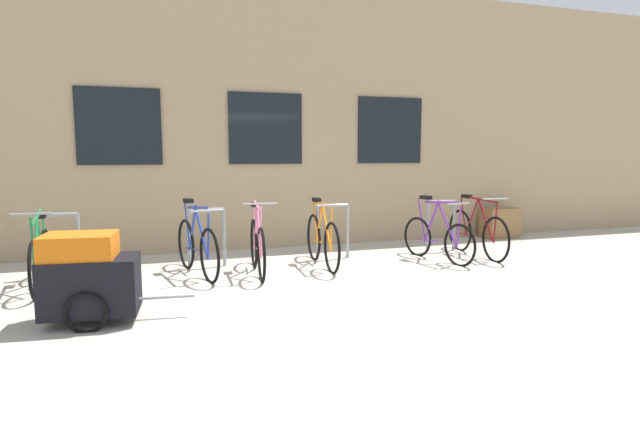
# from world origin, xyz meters

# --- Properties ---
(ground_plane) EXTENTS (42.00, 42.00, 0.00)m
(ground_plane) POSITION_xyz_m (0.00, 0.00, 0.00)
(ground_plane) COLOR #B2ADA0
(storefront_building) EXTENTS (28.00, 6.14, 4.67)m
(storefront_building) POSITION_xyz_m (0.00, 6.25, 2.33)
(storefront_building) COLOR tan
(storefront_building) RESTS_ON ground
(bike_rack) EXTENTS (6.57, 0.05, 0.89)m
(bike_rack) POSITION_xyz_m (-0.23, 1.90, 0.53)
(bike_rack) COLOR gray
(bike_rack) RESTS_ON ground
(bicycle_orange) EXTENTS (0.44, 1.77, 1.02)m
(bicycle_orange) POSITION_xyz_m (0.43, 1.43, 0.40)
(bicycle_orange) COLOR black
(bicycle_orange) RESTS_ON ground
(bicycle_purple) EXTENTS (0.48, 1.60, 1.03)m
(bicycle_purple) POSITION_xyz_m (2.29, 1.22, 0.37)
(bicycle_purple) COLOR black
(bicycle_purple) RESTS_ON ground
(bicycle_blue) EXTENTS (0.50, 1.78, 1.06)m
(bicycle_blue) POSITION_xyz_m (-1.42, 1.44, 0.40)
(bicycle_blue) COLOR black
(bicycle_blue) RESTS_ON ground
(bicycle_green) EXTENTS (0.44, 1.76, 1.03)m
(bicycle_green) POSITION_xyz_m (-3.37, 1.29, 0.38)
(bicycle_green) COLOR black
(bicycle_green) RESTS_ON ground
(bicycle_pink) EXTENTS (0.44, 1.70, 1.06)m
(bicycle_pink) POSITION_xyz_m (-0.61, 1.23, 0.40)
(bicycle_pink) COLOR black
(bicycle_pink) RESTS_ON ground
(bicycle_maroon) EXTENTS (0.44, 1.80, 1.02)m
(bicycle_maroon) POSITION_xyz_m (3.12, 1.36, 0.40)
(bicycle_maroon) COLOR black
(bicycle_maroon) RESTS_ON ground
(bike_trailer) EXTENTS (1.48, 0.74, 0.92)m
(bike_trailer) POSITION_xyz_m (-2.69, -0.40, 0.46)
(bike_trailer) COLOR black
(bike_trailer) RESTS_ON ground
(planter_box) EXTENTS (0.70, 0.44, 0.60)m
(planter_box) POSITION_xyz_m (4.72, 2.85, 0.30)
(planter_box) COLOR olive
(planter_box) RESTS_ON ground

